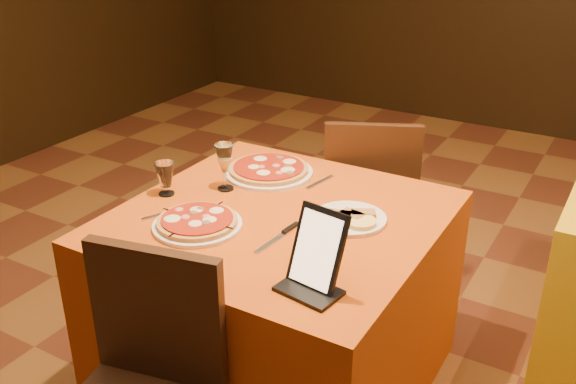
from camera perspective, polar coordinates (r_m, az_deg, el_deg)
The scene contains 12 objects.
floor at distance 2.74m, azimuth 1.81°, elevation -16.13°, with size 6.00×7.00×0.01m, color #5E2D19.
main_table at distance 2.50m, azimuth -0.77°, elevation -9.71°, with size 1.10×1.10×0.75m, color #B2460B.
chair_main_far at distance 3.10m, azimuth 7.13°, elevation -0.83°, with size 0.46×0.46×0.91m, color black, non-canonical shape.
pizza_near at distance 2.24m, azimuth -8.07°, elevation -2.75°, with size 0.31×0.31×0.03m.
pizza_far at distance 2.63m, azimuth -1.72°, elevation 1.92°, with size 0.36×0.36×0.03m.
cutlet_dish at distance 2.27m, azimuth 5.48°, elevation -2.23°, with size 0.26×0.26×0.03m.
wine_glass at distance 2.48m, azimuth -5.64°, elevation 2.26°, with size 0.07×0.07×0.19m, color #EFE288, non-canonical shape.
water_glass at distance 2.48m, azimuth -10.85°, elevation 1.15°, with size 0.07×0.07×0.13m, color white, non-canonical shape.
tablet at distance 1.85m, azimuth 2.65°, elevation -5.08°, with size 0.16×0.01×0.24m, color black.
knife at distance 2.14m, azimuth -1.07°, elevation -4.24°, with size 0.22×0.02×0.01m, color silver.
fork_near at distance 2.34m, azimuth -11.28°, elevation -2.00°, with size 0.14×0.02×0.01m, color silver.
fork_far at distance 2.56m, azimuth 2.86°, elevation 0.88°, with size 0.16×0.02×0.01m, color silver.
Camera 1 is at (0.97, -1.82, 1.80)m, focal length 40.00 mm.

